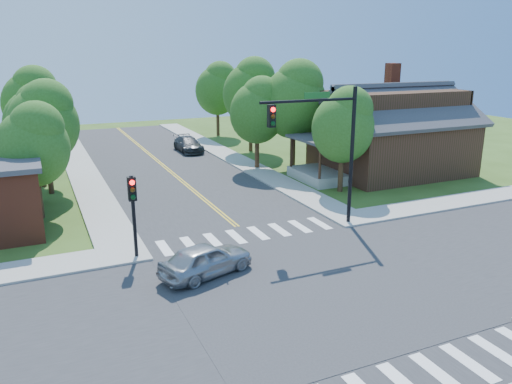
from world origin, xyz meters
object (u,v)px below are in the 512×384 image
signal_pole_nw (133,202)px  car_silver (206,260)px  car_dgrey (188,145)px  house_ne (391,128)px  signal_mast_ne (324,136)px

signal_pole_nw → car_silver: (2.27, -2.89, -1.98)m
car_silver → car_dgrey: (6.83, 25.12, -0.02)m
signal_pole_nw → house_ne: (20.71, 8.66, 0.67)m
signal_mast_ne → signal_pole_nw: size_ratio=1.89×
signal_mast_ne → car_silver: signal_mast_ne is taller
house_ne → car_silver: 21.92m
signal_mast_ne → signal_pole_nw: bearing=-179.9°
house_ne → car_silver: house_ne is taller
signal_pole_nw → car_silver: bearing=-51.9°
car_dgrey → house_ne: bearing=-49.8°
car_silver → car_dgrey: size_ratio=0.94×
signal_mast_ne → car_silver: bearing=-158.2°
house_ne → car_silver: (-18.44, -11.55, -2.64)m
house_ne → signal_pole_nw: bearing=-157.3°
signal_mast_ne → signal_pole_nw: 9.76m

